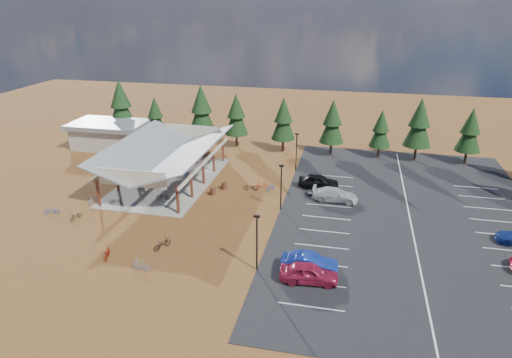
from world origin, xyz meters
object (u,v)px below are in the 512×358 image
at_px(bike_0, 116,201).
at_px(bike_4, 163,196).
at_px(bike_pavilion, 167,152).
at_px(bike_10, 52,211).
at_px(trash_bin_0, 213,191).
at_px(bike_13, 141,265).
at_px(bike_11, 107,253).
at_px(bike_5, 181,190).
at_px(car_1, 309,263).
at_px(bike_16, 251,187).
at_px(car_4, 318,181).
at_px(car_0, 309,273).
at_px(bike_2, 154,174).
at_px(car_3, 335,195).
at_px(bike_3, 167,159).
at_px(bike_8, 76,216).
at_px(bike_6, 189,172).
at_px(outbuilding, 109,134).
at_px(lamp_post_0, 257,239).
at_px(lamp_post_2, 296,149).
at_px(lamp_post_1, 281,184).
at_px(bike_1, 140,179).
at_px(bike_15, 261,185).
at_px(trash_bin_1, 224,186).
at_px(bike_12, 162,244).
at_px(bike_7, 199,161).
at_px(bike_14, 271,187).

bearing_deg(bike_0, bike_4, -70.57).
xyz_separation_m(bike_pavilion, bike_10, (-8.46, -11.35, -3.41)).
bearing_deg(trash_bin_0, bike_13, -93.95).
bearing_deg(bike_11, bike_5, 69.60).
bearing_deg(car_1, bike_5, 52.14).
distance_m(bike_16, car_4, 8.17).
relative_size(bike_16, car_0, 0.35).
distance_m(bike_2, car_3, 22.95).
relative_size(bike_3, bike_8, 0.99).
xyz_separation_m(bike_2, bike_6, (4.06, 1.70, -0.02)).
xyz_separation_m(bike_0, car_0, (22.44, -9.99, 0.34)).
xyz_separation_m(outbuilding, trash_bin_0, (20.69, -13.86, -1.58)).
relative_size(lamp_post_0, bike_2, 3.02).
bearing_deg(outbuilding, lamp_post_2, -7.85).
xyz_separation_m(bike_0, bike_13, (8.54, -11.41, 0.02)).
height_order(trash_bin_0, bike_5, bike_5).
xyz_separation_m(outbuilding, car_0, (33.46, -28.79, -1.18)).
relative_size(lamp_post_1, bike_10, 3.26).
distance_m(bike_1, bike_15, 15.14).
height_order(bike_3, bike_13, bike_3).
relative_size(lamp_post_1, bike_6, 3.14).
height_order(bike_pavilion, bike_1, bike_pavilion).
relative_size(bike_3, bike_16, 0.98).
distance_m(trash_bin_1, bike_11, 18.05).
xyz_separation_m(bike_12, car_3, (14.83, 13.92, 0.28)).
distance_m(bike_7, car_1, 28.58).
distance_m(bike_8, car_0, 25.38).
bearing_deg(bike_7, bike_1, 157.62).
relative_size(bike_5, bike_16, 0.94).
xyz_separation_m(outbuilding, bike_12, (19.80, -26.44, -1.53)).
distance_m(car_3, car_4, 4.02).
height_order(bike_0, car_4, car_4).
height_order(bike_2, bike_4, bike_2).
xyz_separation_m(lamp_post_1, bike_15, (-3.16, 4.94, -2.44)).
distance_m(trash_bin_0, bike_16, 4.54).
relative_size(lamp_post_2, bike_0, 3.33).
distance_m(trash_bin_0, bike_1, 10.04).
relative_size(lamp_post_0, bike_15, 2.89).
height_order(bike_2, bike_3, bike_3).
xyz_separation_m(bike_14, car_4, (5.43, 1.98, 0.44)).
bearing_deg(bike_6, bike_1, 109.51).
distance_m(bike_5, bike_8, 11.78).
height_order(bike_14, car_1, car_1).
bearing_deg(bike_6, lamp_post_2, -87.22).
bearing_deg(bike_12, bike_6, -50.55).
bearing_deg(bike_3, bike_1, -178.57).
height_order(bike_7, car_1, car_1).
xyz_separation_m(bike_8, bike_15, (17.07, 11.88, 0.11)).
distance_m(bike_14, car_4, 5.80).
bearing_deg(lamp_post_0, outbuilding, 136.01).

